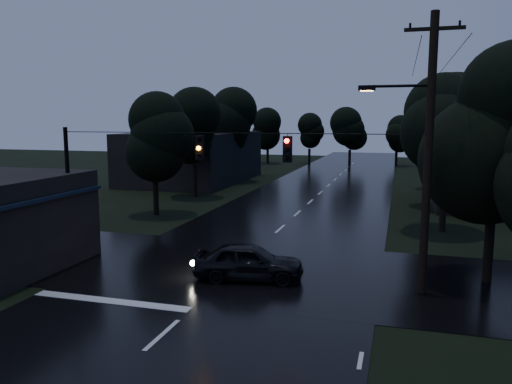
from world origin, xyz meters
The scene contains 16 objects.
main_road centered at (0.00, 30.00, 0.00)m, with size 12.00×120.00×0.02m, color black.
cross_street centered at (0.00, 12.00, 0.00)m, with size 60.00×9.00×0.02m, color black.
building_far_right centered at (14.00, 34.00, 2.20)m, with size 10.00×14.00×4.40m, color black.
building_far_left centered at (-14.00, 40.00, 2.50)m, with size 10.00×16.00×5.00m, color black.
utility_pole_main centered at (7.41, 11.00, 5.26)m, with size 3.50×0.30×10.00m.
utility_pole_far centered at (8.30, 28.00, 3.88)m, with size 2.00×0.30×7.50m.
anchor_pole_left centered at (-7.50, 11.00, 3.00)m, with size 0.18×0.18×6.00m, color black.
span_signals centered at (0.56, 10.99, 5.24)m, with size 15.00×0.37×1.12m.
tree_corner_near centered at (10.00, 13.00, 5.99)m, with size 4.48×4.48×9.44m.
tree_left_a centered at (-9.00, 22.00, 5.24)m, with size 3.92×3.92×8.26m.
tree_left_b centered at (-9.60, 30.00, 5.62)m, with size 4.20×4.20×8.85m.
tree_left_c centered at (-10.20, 40.00, 5.99)m, with size 4.48×4.48×9.44m.
tree_right_a centered at (9.00, 22.00, 5.62)m, with size 4.20×4.20×8.85m.
tree_right_b centered at (9.60, 30.00, 5.99)m, with size 4.48×4.48×9.44m.
tree_right_c centered at (10.20, 40.00, 6.37)m, with size 4.76×4.76×10.03m.
car centered at (0.94, 10.70, 0.74)m, with size 1.74×4.34×1.48m, color black.
Camera 1 is at (6.56, -7.65, 6.33)m, focal length 35.00 mm.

